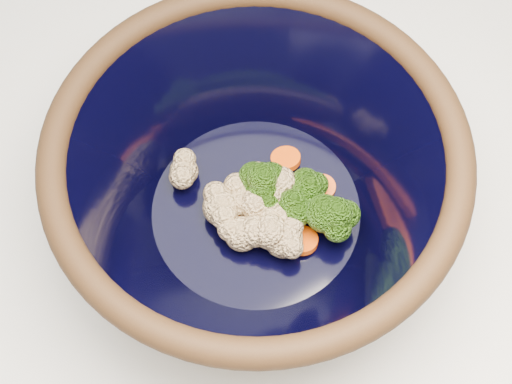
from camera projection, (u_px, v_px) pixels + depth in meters
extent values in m
plane|color=#9E7A54|center=(221.00, 363.00, 1.51)|extent=(3.00, 3.00, 0.00)
cube|color=white|center=(208.00, 294.00, 1.11)|extent=(1.20, 1.20, 0.90)
cylinder|color=black|center=(256.00, 222.00, 0.67)|extent=(0.20, 0.20, 0.01)
torus|color=black|center=(256.00, 151.00, 0.55)|extent=(0.34, 0.34, 0.02)
cylinder|color=black|center=(256.00, 211.00, 0.65)|extent=(0.19, 0.19, 0.00)
cylinder|color=#608442|center=(292.00, 212.00, 0.63)|extent=(0.01, 0.01, 0.02)
ellipsoid|color=#376613|center=(293.00, 202.00, 0.62)|extent=(0.04, 0.04, 0.03)
cylinder|color=#608442|center=(333.00, 226.00, 0.63)|extent=(0.01, 0.01, 0.02)
ellipsoid|color=#376613|center=(336.00, 214.00, 0.60)|extent=(0.04, 0.04, 0.04)
cylinder|color=#608442|center=(262.00, 192.00, 0.64)|extent=(0.01, 0.01, 0.02)
ellipsoid|color=#376613|center=(262.00, 179.00, 0.62)|extent=(0.04, 0.04, 0.04)
cylinder|color=#608442|center=(309.00, 197.00, 0.64)|extent=(0.01, 0.01, 0.02)
ellipsoid|color=#376613|center=(310.00, 187.00, 0.62)|extent=(0.04, 0.04, 0.03)
cylinder|color=#608442|center=(261.00, 202.00, 0.64)|extent=(0.01, 0.01, 0.02)
ellipsoid|color=#376613|center=(261.00, 192.00, 0.62)|extent=(0.03, 0.03, 0.03)
sphere|color=beige|center=(184.00, 171.00, 0.65)|extent=(0.03, 0.03, 0.03)
sphere|color=beige|center=(235.00, 199.00, 0.63)|extent=(0.03, 0.03, 0.03)
sphere|color=beige|center=(271.00, 220.00, 0.62)|extent=(0.03, 0.03, 0.03)
sphere|color=beige|center=(284.00, 239.00, 0.61)|extent=(0.03, 0.03, 0.03)
sphere|color=beige|center=(242.00, 197.00, 0.63)|extent=(0.03, 0.03, 0.03)
sphere|color=beige|center=(267.00, 185.00, 0.64)|extent=(0.03, 0.03, 0.03)
sphere|color=beige|center=(222.00, 208.00, 0.63)|extent=(0.03, 0.03, 0.03)
sphere|color=beige|center=(242.00, 234.00, 0.62)|extent=(0.03, 0.03, 0.03)
sphere|color=beige|center=(267.00, 210.00, 0.63)|extent=(0.03, 0.03, 0.03)
cylinder|color=#FC510A|center=(290.00, 227.00, 0.63)|extent=(0.02, 0.02, 0.01)
cylinder|color=#FC510A|center=(265.00, 200.00, 0.64)|extent=(0.03, 0.03, 0.01)
cylinder|color=#FC510A|center=(302.00, 240.00, 0.63)|extent=(0.03, 0.03, 0.01)
cylinder|color=#FC510A|center=(239.00, 215.00, 0.64)|extent=(0.03, 0.03, 0.01)
cylinder|color=#FC510A|center=(286.00, 159.00, 0.66)|extent=(0.03, 0.03, 0.01)
cylinder|color=#FC510A|center=(322.00, 187.00, 0.65)|extent=(0.02, 0.02, 0.01)
cylinder|color=#FC510A|center=(259.00, 203.00, 0.64)|extent=(0.03, 0.03, 0.01)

